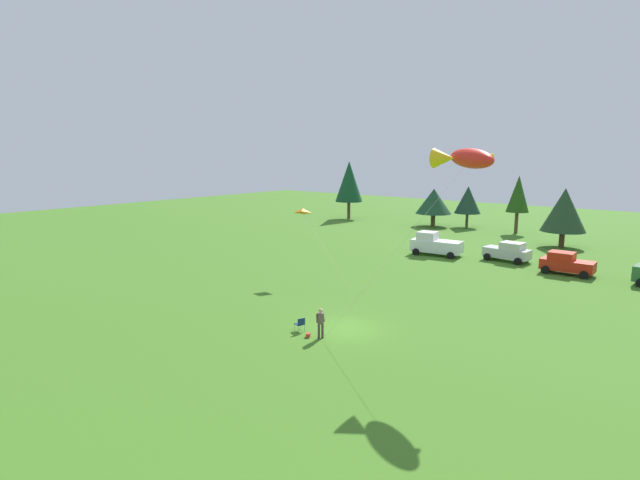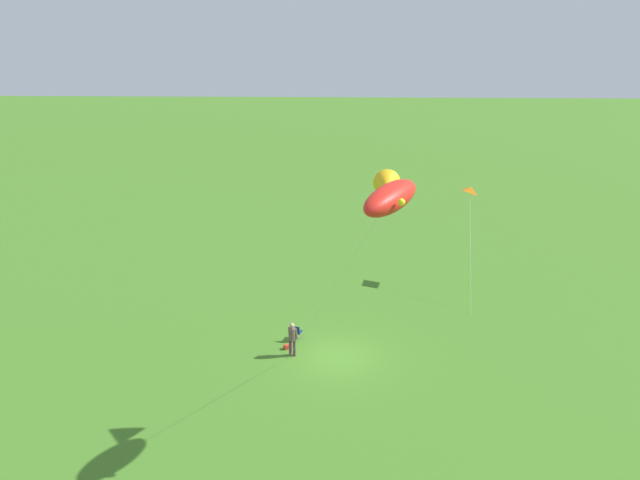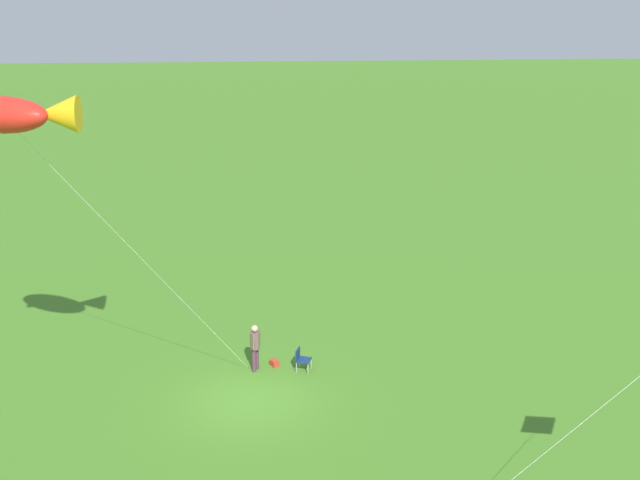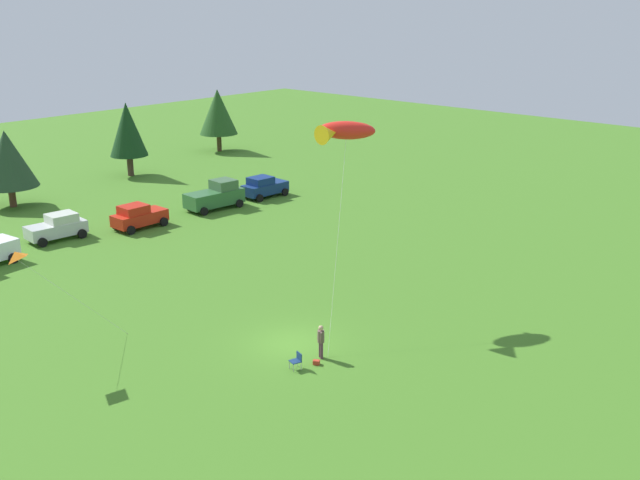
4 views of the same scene
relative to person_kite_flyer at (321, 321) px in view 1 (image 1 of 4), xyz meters
name	(u,v)px [view 1 (image 1 of 4)]	position (x,y,z in m)	size (l,w,h in m)	color
ground_plane	(346,328)	(0.17, 2.19, -1.02)	(160.00, 160.00, 0.00)	#417621
person_kite_flyer	(321,321)	(0.00, 0.00, 0.00)	(0.46, 0.53, 1.74)	#50303F
folding_chair	(300,323)	(-1.61, 0.09, -0.53)	(0.60, 0.60, 0.82)	navy
backpack_on_grass	(308,335)	(-0.66, -0.30, -0.91)	(0.32, 0.22, 0.22)	#B93421
truck_white_pickup	(435,244)	(-5.68, 25.38, 0.08)	(5.21, 2.91, 2.34)	white
car_silver_compact	(508,252)	(1.12, 27.09, -0.07)	(4.33, 2.48, 1.89)	silver
car_red_sedan	(566,263)	(6.76, 25.07, -0.07)	(4.21, 2.22, 1.89)	red
treeline_distant	(531,201)	(-1.59, 42.45, 3.54)	(64.45, 11.85, 9.05)	#4D3C2B
kite_large_fish	(464,158)	(6.22, 4.05, 8.99)	(8.08, 5.67, 10.62)	red
kite_delta_orange	(303,211)	(-10.04, 9.99, 4.58)	(5.92, 1.21, 5.91)	orange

